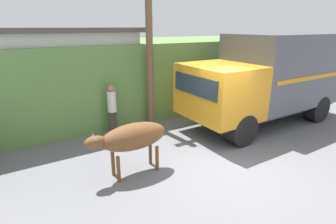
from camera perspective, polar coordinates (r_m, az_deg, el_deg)
ground_plane at (r=7.57m, az=11.75°, el=-10.17°), size 60.00×60.00×0.00m
hillside_embankment at (r=12.28m, az=-8.79°, el=8.22°), size 32.00×5.35×2.94m
building_backdrop at (r=10.01m, az=-25.12°, el=6.22°), size 6.44×2.70×3.50m
cargo_truck at (r=10.53m, az=21.71°, el=7.28°), size 6.68×2.44×3.30m
brown_cow at (r=6.45m, az=-7.73°, el=-5.49°), size 2.06×0.66×1.32m
pedestrian_on_hill at (r=9.00m, az=-12.08°, el=1.15°), size 0.35×0.35×1.73m
utility_pole at (r=9.22m, az=-4.08°, el=14.41°), size 0.90×0.24×5.68m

